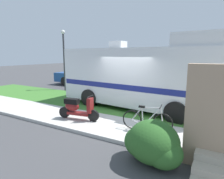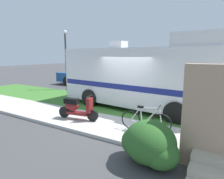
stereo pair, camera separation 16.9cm
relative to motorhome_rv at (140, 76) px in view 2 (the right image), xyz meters
name	(u,v)px [view 2 (the right image)]	position (x,y,z in m)	size (l,w,h in m)	color
ground_plane	(118,117)	(-0.19, -1.72, -1.61)	(80.00, 80.00, 0.00)	#424244
sidewalk	(102,125)	(-0.19, -2.92, -1.55)	(24.00, 2.00, 0.12)	beige
grass_strip	(134,108)	(-0.19, -0.22, -1.57)	(24.00, 3.40, 0.08)	#3D752D
motorhome_rv	(140,76)	(0.00, 0.00, 0.00)	(7.60, 3.14, 3.39)	silver
scooter	(76,108)	(-1.32, -3.02, -1.03)	(1.70, 0.58, 0.97)	black
bicycle	(146,120)	(1.43, -2.80, -1.12)	(1.64, 0.52, 0.88)	black
pickup_truck_near	(96,75)	(-5.85, 4.56, -0.67)	(5.83, 2.33, 1.74)	#1E478C
bush_by_porch	(149,144)	(2.15, -4.40, -1.11)	(1.49, 1.12, 1.06)	#2D6026
bottle_green	(196,145)	(3.03, -3.29, -1.37)	(0.07, 0.07, 0.29)	brown
street_lamp_post	(66,54)	(-6.54, 1.88, 0.99)	(0.28, 0.28, 4.29)	#333338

